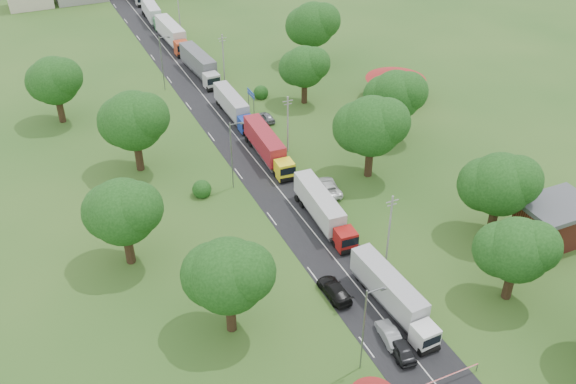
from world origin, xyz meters
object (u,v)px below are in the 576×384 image
truck_0 (393,294)px  info_sign (251,97)px  car_lane_mid (389,334)px  car_lane_front (400,347)px

truck_0 → info_sign: bearing=85.8°
info_sign → truck_0: 49.43m
info_sign → car_lane_mid: info_sign is taller
car_lane_front → car_lane_mid: bearing=-82.9°
info_sign → car_lane_front: size_ratio=0.88×
info_sign → car_lane_front: info_sign is taller
car_lane_front → car_lane_mid: 2.00m
truck_0 → car_lane_mid: (-2.61, -3.71, -1.34)m
info_sign → car_lane_mid: (-6.20, -53.00, -2.29)m
truck_0 → car_lane_front: size_ratio=3.01×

